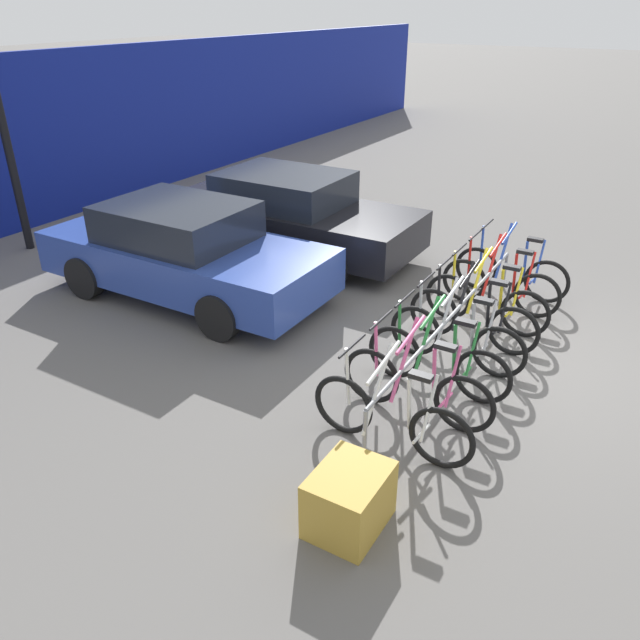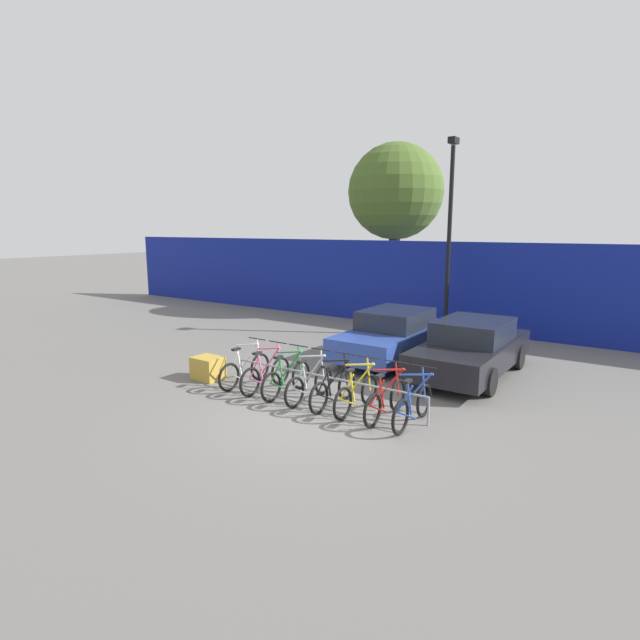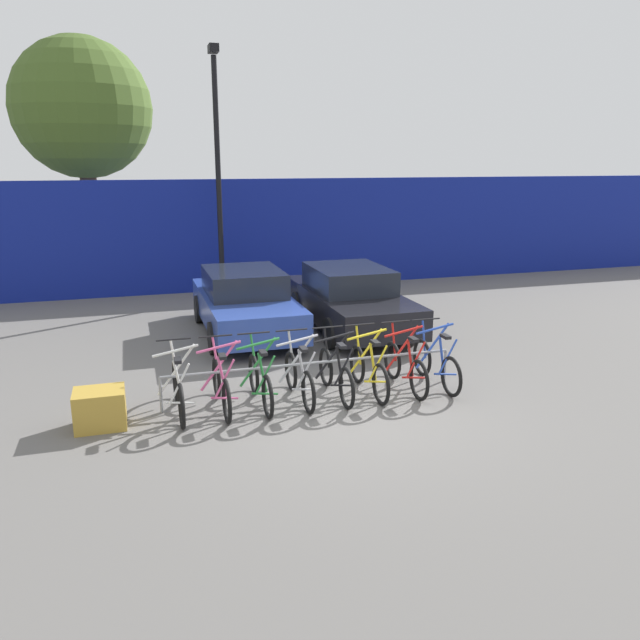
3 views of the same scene
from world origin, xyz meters
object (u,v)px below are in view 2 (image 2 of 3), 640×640
lamp_post (449,229)px  bicycle_pink (266,374)px  bicycle_yellow (357,394)px  cargo_crate (208,368)px  bicycle_silver (309,384)px  car_blue (394,335)px  bicycle_white (245,370)px  bicycle_red (386,400)px  bike_rack (323,379)px  bicycle_green (287,379)px  tree_behind_hoarding (396,193)px  bicycle_black (333,389)px  bicycle_blue (413,406)px  car_black (471,348)px

lamp_post → bicycle_pink: bearing=-98.5°
bicycle_yellow → cargo_crate: bicycle_yellow is taller
bicycle_silver → car_blue: car_blue is taller
bicycle_white → bicycle_red: (3.67, 0.00, 0.00)m
bike_rack → bicycle_green: size_ratio=2.79×
car_blue → lamp_post: (0.06, 3.80, 2.91)m
bicycle_yellow → tree_behind_hoarding: size_ratio=0.24×
bicycle_white → bicycle_black: bearing=-2.8°
lamp_post → tree_behind_hoarding: 4.63m
bicycle_yellow → car_blue: car_blue is taller
bicycle_pink → bicycle_silver: same height
bicycle_silver → bicycle_pink: bearing=179.6°
bicycle_white → bicycle_blue: (4.23, 0.00, 0.00)m
bicycle_yellow → bicycle_silver: bearing=-176.1°
cargo_crate → bicycle_black: bearing=2.3°
bicycle_silver → bicycle_black: size_ratio=1.00×
bicycle_silver → lamp_post: size_ratio=0.26×
bike_rack → car_blue: bearing=94.9°
bicycle_yellow → bicycle_green: bearing=-176.1°
bicycle_green → cargo_crate: bicycle_green is taller
bicycle_black → bicycle_blue: 1.77m
bicycle_white → tree_behind_hoarding: 11.85m
bicycle_pink → car_black: size_ratio=0.38×
bicycle_silver → bicycle_red: size_ratio=1.00×
bicycle_white → cargo_crate: size_ratio=2.44×
bike_rack → bicycle_blue: 2.13m
bicycle_red → bicycle_white: bearing=-176.8°
bicycle_white → bicycle_black: size_ratio=1.00×
bicycle_silver → lamp_post: bearing=89.8°
bicycle_blue → car_blue: size_ratio=0.39×
bicycle_white → car_black: car_black is taller
bicycle_red → bicycle_pink: bearing=-176.8°
bicycle_green → bicycle_blue: 3.00m
bicycle_white → bicycle_red: size_ratio=1.00×
bicycle_red → lamp_post: size_ratio=0.26×
bicycle_silver → cargo_crate: 2.97m
bicycle_silver → car_blue: (-0.09, 4.17, 0.31)m
cargo_crate → bicycle_pink: bearing=4.6°
bicycle_red → cargo_crate: bicycle_red is taller
bicycle_green → bike_rack: bearing=9.2°
bicycle_silver → bicycle_black: 0.60m
bicycle_silver → bicycle_blue: 2.38m
bicycle_black → tree_behind_hoarding: bearing=110.2°
bicycle_yellow → car_black: car_black is taller
bicycle_white → bicycle_pink: same height
bicycle_yellow → bicycle_red: (0.65, 0.00, 0.00)m
bicycle_yellow → bicycle_blue: 1.21m
bicycle_green → tree_behind_hoarding: tree_behind_hoarding is taller
bicycle_white → bicycle_green: size_ratio=1.00×
bike_rack → tree_behind_hoarding: (-3.67, 10.62, 4.56)m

